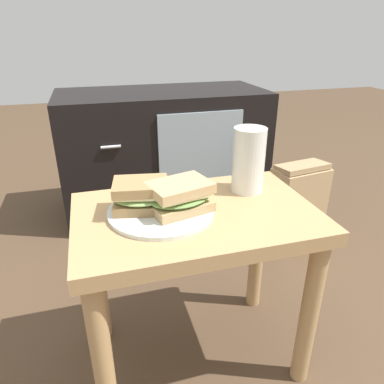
% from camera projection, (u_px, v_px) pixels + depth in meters
% --- Properties ---
extents(ground_plane, '(8.00, 8.00, 0.00)m').
position_uv_depth(ground_plane, '(195.00, 352.00, 1.02)').
color(ground_plane, '#4C3826').
extents(side_table, '(0.56, 0.36, 0.46)m').
position_uv_depth(side_table, '(196.00, 244.00, 0.86)').
color(side_table, tan).
rests_on(side_table, ground).
extents(tv_cabinet, '(0.96, 0.46, 0.58)m').
position_uv_depth(tv_cabinet, '(164.00, 151.00, 1.75)').
color(tv_cabinet, black).
rests_on(tv_cabinet, ground).
extents(plate, '(0.24, 0.24, 0.01)m').
position_uv_depth(plate, '(161.00, 211.00, 0.81)').
color(plate, silver).
rests_on(plate, side_table).
extents(sandwich_front, '(0.15, 0.13, 0.07)m').
position_uv_depth(sandwich_front, '(141.00, 195.00, 0.80)').
color(sandwich_front, '#9E7A4C').
rests_on(sandwich_front, plate).
extents(sandwich_back, '(0.16, 0.13, 0.07)m').
position_uv_depth(sandwich_back, '(180.00, 197.00, 0.79)').
color(sandwich_back, tan).
rests_on(sandwich_back, plate).
extents(beer_glass, '(0.08, 0.08, 0.17)m').
position_uv_depth(beer_glass, '(248.00, 161.00, 0.89)').
color(beer_glass, silver).
rests_on(beer_glass, side_table).
extents(paper_bag, '(0.23, 0.15, 0.37)m').
position_uv_depth(paper_bag, '(297.00, 206.00, 1.46)').
color(paper_bag, tan).
rests_on(paper_bag, ground).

